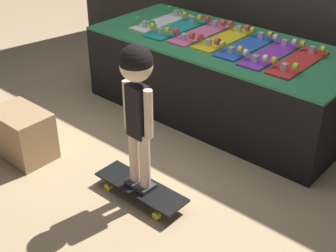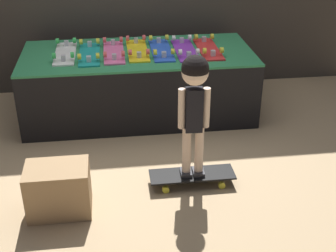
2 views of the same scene
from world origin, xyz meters
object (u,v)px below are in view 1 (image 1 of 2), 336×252
skateboard_teal_on_rack (177,28)px  skateboard_blue_on_rack (247,45)px  skateboard_yellow_on_rack (224,38)px  skateboard_pink_on_rack (200,33)px  skateboard_red_on_rack (299,61)px  skateboard_on_floor (141,188)px  skateboard_white_on_rack (161,21)px  child (137,92)px  storage_box (23,134)px  skateboard_purple_on_rack (270,53)px

skateboard_teal_on_rack → skateboard_blue_on_rack: (0.67, 0.03, 0.00)m
skateboard_yellow_on_rack → skateboard_blue_on_rack: same height
skateboard_pink_on_rack → skateboard_red_on_rack: size_ratio=1.00×
skateboard_teal_on_rack → skateboard_pink_on_rack: 0.23m
skateboard_blue_on_rack → skateboard_on_floor: skateboard_blue_on_rack is taller
skateboard_white_on_rack → skateboard_blue_on_rack: same height
skateboard_teal_on_rack → skateboard_red_on_rack: size_ratio=1.00×
skateboard_white_on_rack → skateboard_red_on_rack: size_ratio=1.00×
skateboard_yellow_on_rack → child: (0.31, -1.30, 0.10)m
child → storage_box: size_ratio=2.19×
skateboard_yellow_on_rack → skateboard_red_on_rack: bearing=-3.7°
skateboard_yellow_on_rack → skateboard_red_on_rack: 0.67m
skateboard_on_floor → skateboard_pink_on_rack: bearing=112.5°
skateboard_pink_on_rack → child: (0.53, -1.28, 0.10)m
skateboard_blue_on_rack → storage_box: size_ratio=1.46×
skateboard_purple_on_rack → child: child is taller
skateboard_purple_on_rack → child: bearing=-96.4°
skateboard_yellow_on_rack → skateboard_blue_on_rack: bearing=-5.7°
child → storage_box: child is taller
skateboard_on_floor → storage_box: size_ratio=1.50×
skateboard_purple_on_rack → skateboard_on_floor: size_ratio=0.97×
skateboard_purple_on_rack → storage_box: 1.90m
skateboard_white_on_rack → skateboard_yellow_on_rack: (0.67, -0.00, 0.00)m
skateboard_red_on_rack → skateboard_pink_on_rack: bearing=178.8°
skateboard_teal_on_rack → skateboard_pink_on_rack: same height
skateboard_pink_on_rack → skateboard_on_floor: size_ratio=0.97×
skateboard_white_on_rack → skateboard_pink_on_rack: size_ratio=1.00×
skateboard_yellow_on_rack → skateboard_on_floor: size_ratio=0.97×
skateboard_teal_on_rack → skateboard_on_floor: 1.57m
skateboard_pink_on_rack → skateboard_teal_on_rack: bearing=-173.5°
skateboard_pink_on_rack → skateboard_purple_on_rack: (0.67, -0.02, 0.00)m
skateboard_red_on_rack → skateboard_on_floor: bearing=-106.1°
skateboard_teal_on_rack → skateboard_purple_on_rack: same height
skateboard_on_floor → child: bearing=104.0°
skateboard_white_on_rack → skateboard_blue_on_rack: bearing=-1.4°
skateboard_pink_on_rack → skateboard_purple_on_rack: same height
child → skateboard_red_on_rack: bearing=76.3°
skateboard_white_on_rack → skateboard_on_floor: bearing=-53.1°
child → skateboard_pink_on_rack: bearing=115.0°
skateboard_teal_on_rack → skateboard_pink_on_rack: size_ratio=1.00×
skateboard_red_on_rack → child: child is taller
skateboard_white_on_rack → skateboard_blue_on_rack: 0.90m
skateboard_pink_on_rack → skateboard_yellow_on_rack: 0.23m
storage_box → skateboard_white_on_rack: bearing=90.0°
skateboard_blue_on_rack → skateboard_on_floor: 1.41m
skateboard_white_on_rack → storage_box: (0.00, -1.51, -0.47)m
skateboard_pink_on_rack → skateboard_blue_on_rack: (0.45, 0.00, 0.00)m
skateboard_white_on_rack → skateboard_yellow_on_rack: 0.67m
skateboard_white_on_rack → skateboard_teal_on_rack: same height
skateboard_yellow_on_rack → skateboard_purple_on_rack: 0.45m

